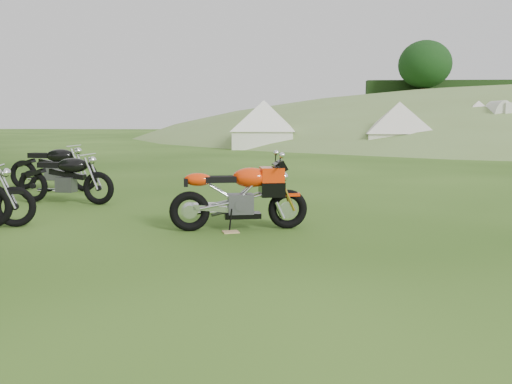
# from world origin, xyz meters

# --- Properties ---
(ground) EXTENTS (120.00, 120.00, 0.00)m
(ground) POSITION_xyz_m (0.00, 0.00, 0.00)
(ground) COLOR #1F420E
(ground) RESTS_ON ground
(sport_motorcycle) EXTENTS (1.89, 0.81, 1.10)m
(sport_motorcycle) POSITION_xyz_m (-0.58, 1.92, 0.55)
(sport_motorcycle) COLOR #EB3408
(sport_motorcycle) RESTS_ON ground
(plywood_board) EXTENTS (0.26, 0.23, 0.02)m
(plywood_board) POSITION_xyz_m (-0.67, 1.72, 0.01)
(plywood_board) COLOR tan
(plywood_board) RESTS_ON ground
(vintage_moto_c) EXTENTS (2.01, 0.73, 1.04)m
(vintage_moto_c) POSITION_xyz_m (-4.90, 5.85, 0.52)
(vintage_moto_c) COLOR black
(vintage_moto_c) RESTS_ON ground
(vintage_moto_d) EXTENTS (1.89, 0.73, 0.97)m
(vintage_moto_d) POSITION_xyz_m (-3.94, 4.10, 0.49)
(vintage_moto_d) COLOR black
(vintage_moto_d) RESTS_ON ground
(tent_left) EXTENTS (2.83, 2.83, 2.43)m
(tent_left) POSITION_xyz_m (-1.18, 21.62, 1.22)
(tent_left) COLOR white
(tent_left) RESTS_ON ground
(tent_mid) EXTENTS (2.95, 2.95, 2.35)m
(tent_mid) POSITION_xyz_m (4.85, 19.62, 1.18)
(tent_mid) COLOR silver
(tent_mid) RESTS_ON ground
(tent_right) EXTENTS (3.24, 3.24, 2.41)m
(tent_right) POSITION_xyz_m (8.86, 21.60, 1.20)
(tent_right) COLOR silver
(tent_right) RESTS_ON ground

